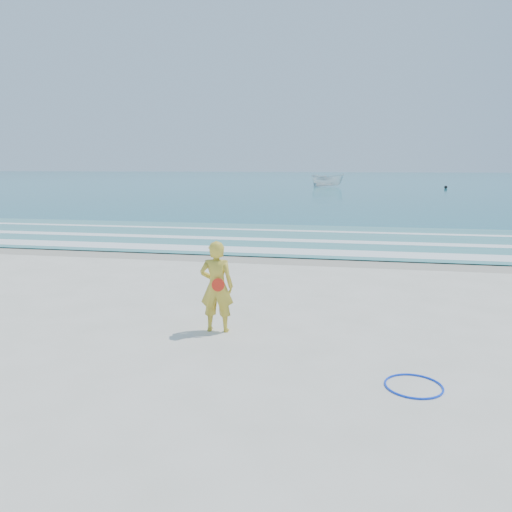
# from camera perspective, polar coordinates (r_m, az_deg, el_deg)

# --- Properties ---
(ground) EXTENTS (400.00, 400.00, 0.00)m
(ground) POSITION_cam_1_polar(r_m,az_deg,el_deg) (10.16, -4.04, -9.65)
(ground) COLOR silver
(ground) RESTS_ON ground
(wet_sand) EXTENTS (400.00, 2.40, 0.00)m
(wet_sand) POSITION_cam_1_polar(r_m,az_deg,el_deg) (18.70, 3.10, -0.27)
(wet_sand) COLOR #B2A893
(wet_sand) RESTS_ON ground
(ocean) EXTENTS (400.00, 190.00, 0.04)m
(ocean) POSITION_cam_1_polar(r_m,az_deg,el_deg) (114.28, 9.85, 8.62)
(ocean) COLOR #19727F
(ocean) RESTS_ON ground
(shallow) EXTENTS (400.00, 10.00, 0.01)m
(shallow) POSITION_cam_1_polar(r_m,az_deg,el_deg) (23.59, 4.78, 2.06)
(shallow) COLOR #59B7AD
(shallow) RESTS_ON ocean
(foam_near) EXTENTS (400.00, 1.40, 0.01)m
(foam_near) POSITION_cam_1_polar(r_m,az_deg,el_deg) (19.96, 3.62, 0.56)
(foam_near) COLOR white
(foam_near) RESTS_ON shallow
(foam_mid) EXTENTS (400.00, 0.90, 0.01)m
(foam_mid) POSITION_cam_1_polar(r_m,az_deg,el_deg) (22.80, 4.56, 1.80)
(foam_mid) COLOR white
(foam_mid) RESTS_ON shallow
(foam_far) EXTENTS (400.00, 0.60, 0.01)m
(foam_far) POSITION_cam_1_polar(r_m,az_deg,el_deg) (26.05, 5.38, 2.87)
(foam_far) COLOR white
(foam_far) RESTS_ON shallow
(hoop) EXTENTS (1.01, 1.01, 0.03)m
(hoop) POSITION_cam_1_polar(r_m,az_deg,el_deg) (8.57, 17.58, -13.96)
(hoop) COLOR #0C38E7
(hoop) RESTS_ON ground
(boat) EXTENTS (5.45, 3.24, 1.98)m
(boat) POSITION_cam_1_polar(r_m,az_deg,el_deg) (77.32, 8.18, 8.58)
(boat) COLOR white
(boat) RESTS_ON ocean
(buoy) EXTENTS (0.46, 0.46, 0.46)m
(buoy) POSITION_cam_1_polar(r_m,az_deg,el_deg) (74.99, 20.87, 7.37)
(buoy) COLOR black
(buoy) RESTS_ON ocean
(woman) EXTENTS (0.73, 0.51, 1.93)m
(woman) POSITION_cam_1_polar(r_m,az_deg,el_deg) (10.46, -4.51, -3.50)
(woman) COLOR gold
(woman) RESTS_ON ground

